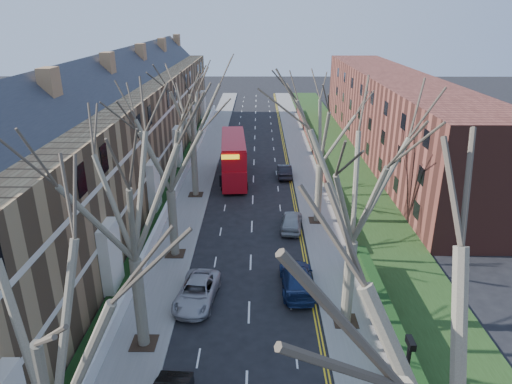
{
  "coord_description": "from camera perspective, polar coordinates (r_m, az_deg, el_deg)",
  "views": [
    {
      "loc": [
        0.57,
        -14.22,
        17.04
      ],
      "look_at": [
        0.36,
        20.52,
        3.37
      ],
      "focal_mm": 32.0,
      "sensor_mm": 36.0,
      "label": 1
    }
  ],
  "objects": [
    {
      "name": "flats_right",
      "position": [
        60.87,
        16.67,
        9.17
      ],
      "size": [
        13.97,
        54.0,
        10.0
      ],
      "color": "brown",
      "rests_on": "ground"
    },
    {
      "name": "car_right_mid",
      "position": [
        38.52,
        4.48,
        -3.64
      ],
      "size": [
        2.23,
        4.44,
        1.45
      ],
      "primitive_type": "imported",
      "rotation": [
        0.0,
        0.0,
        3.02
      ],
      "color": "gray",
      "rests_on": "ground"
    },
    {
      "name": "pavement_right",
      "position": [
        56.13,
        5.89,
        3.76
      ],
      "size": [
        3.0,
        102.0,
        0.12
      ],
      "primitive_type": "cube",
      "color": "slate",
      "rests_on": "ground"
    },
    {
      "name": "tree_right_mid",
      "position": [
        24.0,
        12.68,
        2.78
      ],
      "size": [
        10.5,
        10.5,
        14.71
      ],
      "color": "brown",
      "rests_on": "ground"
    },
    {
      "name": "car_right_far",
      "position": [
        50.76,
        3.59,
        2.66
      ],
      "size": [
        1.51,
        4.24,
        1.39
      ],
      "primitive_type": "imported",
      "rotation": [
        0.0,
        0.0,
        3.15
      ],
      "color": "black",
      "rests_on": "ground"
    },
    {
      "name": "tree_right_far",
      "position": [
        37.41,
        8.33,
        9.23
      ],
      "size": [
        10.15,
        10.15,
        14.22
      ],
      "color": "brown",
      "rests_on": "ground"
    },
    {
      "name": "tree_left_mid",
      "position": [
        22.46,
        -15.89,
        1.16
      ],
      "size": [
        10.5,
        10.5,
        14.71
      ],
      "color": "brown",
      "rests_on": "ground"
    },
    {
      "name": "terrace_left",
      "position": [
        48.78,
        -16.73,
        6.93
      ],
      "size": [
        9.7,
        78.0,
        13.6
      ],
      "color": "brown",
      "rests_on": "ground"
    },
    {
      "name": "car_left_far",
      "position": [
        29.56,
        -7.39,
        -12.29
      ],
      "size": [
        2.85,
        5.21,
        1.38
      ],
      "primitive_type": "imported",
      "rotation": [
        0.0,
        0.0,
        -0.11
      ],
      "color": "#A1A1A6",
      "rests_on": "ground"
    },
    {
      "name": "tree_right_near",
      "position": [
        12.06,
        26.8,
        -17.78
      ],
      "size": [
        10.85,
        10.85,
        15.2
      ],
      "color": "brown",
      "rests_on": "ground"
    },
    {
      "name": "car_right_near",
      "position": [
        30.6,
        5.17,
        -10.76
      ],
      "size": [
        2.22,
        5.28,
        1.52
      ],
      "primitive_type": "imported",
      "rotation": [
        0.0,
        0.0,
        3.16
      ],
      "color": "navy",
      "rests_on": "ground"
    },
    {
      "name": "tree_left_dist",
      "position": [
        43.34,
        -8.14,
        11.33
      ],
      "size": [
        10.5,
        10.5,
        14.71
      ],
      "color": "brown",
      "rests_on": "ground"
    },
    {
      "name": "pavement_left",
      "position": [
        56.25,
        -6.39,
        3.78
      ],
      "size": [
        3.0,
        102.0,
        0.12
      ],
      "primitive_type": "cube",
      "color": "slate",
      "rests_on": "ground"
    },
    {
      "name": "grass_verge_right",
      "position": [
        56.72,
        10.44,
        3.8
      ],
      "size": [
        6.0,
        102.0,
        0.06
      ],
      "color": "#1D3112",
      "rests_on": "ground"
    },
    {
      "name": "tree_left_near",
      "position": [
        14.48,
        -26.37,
        -15.19
      ],
      "size": [
        9.8,
        9.8,
        13.73
      ],
      "color": "brown",
      "rests_on": "ground"
    },
    {
      "name": "tree_left_far",
      "position": [
        31.84,
        -11.11,
        6.9
      ],
      "size": [
        10.15,
        10.15,
        14.22
      ],
      "color": "brown",
      "rests_on": "ground"
    },
    {
      "name": "front_wall_left",
      "position": [
        48.81,
        -9.37,
        1.53
      ],
      "size": [
        0.3,
        78.0,
        1.0
      ],
      "color": "white",
      "rests_on": "ground"
    },
    {
      "name": "double_decker_bus",
      "position": [
        49.62,
        -2.82,
        4.12
      ],
      "size": [
        3.32,
        11.06,
        4.57
      ],
      "rotation": [
        0.0,
        0.0,
        3.21
      ],
      "color": "#AE0C16",
      "rests_on": "ground"
    }
  ]
}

